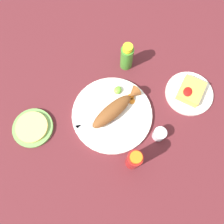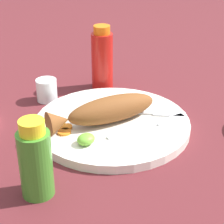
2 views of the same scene
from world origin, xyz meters
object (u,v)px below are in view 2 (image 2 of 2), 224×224
object	(u,v)px
fried_fish	(105,111)
hot_sauce_bottle_red	(102,59)
fork_near	(149,113)
fork_far	(152,125)
salt_cup	(47,91)
main_plate	(112,124)
hot_sauce_bottle_green	(35,161)

from	to	relation	value
fried_fish	hot_sauce_bottle_red	bearing A→B (deg)	65.65
fried_fish	fork_near	xyz separation A→B (m)	(0.09, -0.05, -0.03)
fork_far	salt_cup	distance (m)	0.28
main_plate	fork_far	bearing A→B (deg)	-61.91
fried_fish	fork_far	world-z (taller)	fried_fish
fried_fish	fork_near	size ratio (longest dim) A/B	1.53
fork_far	fried_fish	bearing A→B (deg)	142.22
main_plate	fried_fish	bearing A→B (deg)	159.58
fried_fish	fork_near	distance (m)	0.10
fork_near	fork_far	world-z (taller)	same
fork_near	salt_cup	distance (m)	0.26
main_plate	fork_near	world-z (taller)	fork_near
fork_far	salt_cup	size ratio (longest dim) A/B	3.40
fried_fish	salt_cup	bearing A→B (deg)	108.25
salt_cup	hot_sauce_bottle_green	bearing A→B (deg)	-131.81
fork_far	hot_sauce_bottle_green	world-z (taller)	hot_sauce_bottle_green
fried_fish	fork_far	bearing A→B (deg)	-35.20
main_plate	fork_far	xyz separation A→B (m)	(0.04, -0.08, 0.01)
fork_near	hot_sauce_bottle_green	bearing A→B (deg)	-124.34
hot_sauce_bottle_red	hot_sauce_bottle_green	size ratio (longest dim) A/B	1.18
hot_sauce_bottle_red	hot_sauce_bottle_green	bearing A→B (deg)	-150.50
main_plate	hot_sauce_bottle_red	size ratio (longest dim) A/B	2.03
main_plate	hot_sauce_bottle_green	xyz separation A→B (m)	(-0.24, -0.05, 0.06)
fork_near	hot_sauce_bottle_red	bearing A→B (deg)	125.90
hot_sauce_bottle_red	salt_cup	world-z (taller)	hot_sauce_bottle_red
fried_fish	main_plate	bearing A→B (deg)	0.00
main_plate	hot_sauce_bottle_red	bearing A→B (deg)	49.35
salt_cup	main_plate	bearing A→B (deg)	-87.82
main_plate	salt_cup	distance (m)	0.20
fried_fish	fork_far	distance (m)	0.10
fried_fish	hot_sauce_bottle_red	xyz separation A→B (m)	(0.15, 0.15, 0.03)
fork_far	hot_sauce_bottle_red	size ratio (longest dim) A/B	1.12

